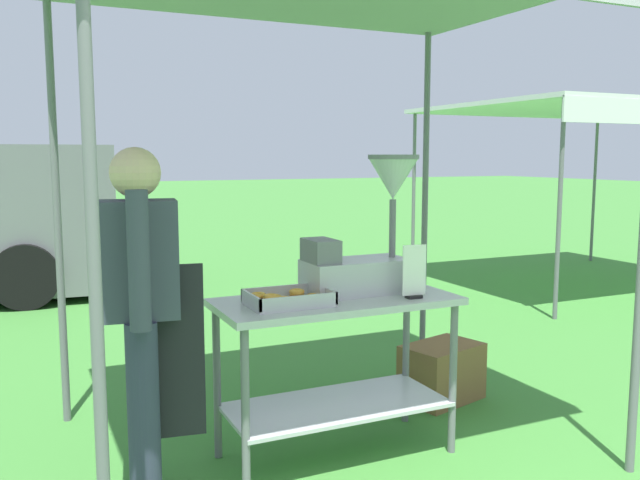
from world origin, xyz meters
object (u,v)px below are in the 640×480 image
(menu_sign, at_px, (414,275))
(neighbour_tent, at_px, (588,112))
(donut_fryer, at_px, (367,240))
(donut_cart, at_px, (336,341))
(donut_tray, at_px, (287,300))
(supply_crate, at_px, (442,372))
(vendor, at_px, (141,307))

(menu_sign, xyz_separation_m, neighbour_tent, (4.46, 3.15, 1.13))
(donut_fryer, relative_size, menu_sign, 2.66)
(donut_cart, xyz_separation_m, donut_tray, (-0.29, -0.04, 0.25))
(donut_fryer, height_order, neighbour_tent, neighbour_tent)
(donut_cart, bearing_deg, donut_fryer, 20.18)
(donut_cart, distance_m, donut_tray, 0.39)
(donut_tray, distance_m, donut_fryer, 0.58)
(supply_crate, bearing_deg, donut_fryer, -155.00)
(supply_crate, distance_m, neighbour_tent, 5.00)
(donut_fryer, distance_m, supply_crate, 1.26)
(donut_tray, relative_size, vendor, 0.25)
(menu_sign, bearing_deg, vendor, 175.44)
(donut_fryer, bearing_deg, donut_tray, -166.66)
(donut_fryer, xyz_separation_m, supply_crate, (0.76, 0.35, -0.94))
(donut_cart, height_order, vendor, vendor)
(vendor, bearing_deg, donut_tray, 1.30)
(donut_cart, relative_size, vendor, 0.78)
(donut_fryer, relative_size, vendor, 0.46)
(donut_cart, relative_size, donut_fryer, 1.70)
(donut_tray, distance_m, menu_sign, 0.67)
(vendor, xyz_separation_m, supply_crate, (1.97, 0.49, -0.72))
(donut_tray, height_order, vendor, vendor)
(donut_cart, xyz_separation_m, vendor, (-0.99, -0.06, 0.28))
(supply_crate, height_order, neighbour_tent, neighbour_tent)
(donut_tray, height_order, neighbour_tent, neighbour_tent)
(donut_fryer, xyz_separation_m, menu_sign, (0.15, -0.24, -0.16))
(donut_fryer, distance_m, neighbour_tent, 5.53)
(donut_tray, bearing_deg, supply_crate, 20.52)
(neighbour_tent, bearing_deg, donut_tray, -149.42)
(donut_fryer, xyz_separation_m, vendor, (-1.21, -0.14, -0.22))
(vendor, distance_m, supply_crate, 2.15)
(vendor, xyz_separation_m, neighbour_tent, (5.82, 3.04, 1.19))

